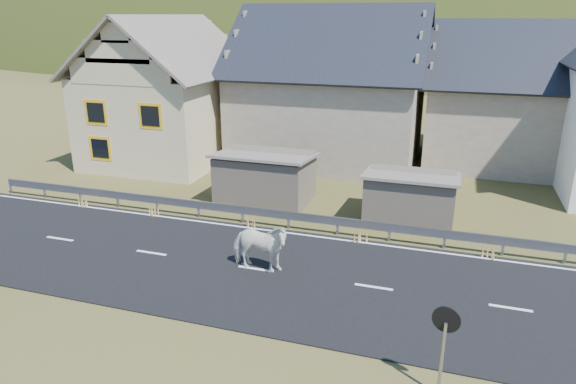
% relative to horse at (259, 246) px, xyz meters
% --- Properties ---
extents(ground, '(160.00, 160.00, 0.00)m').
position_rel_horse_xyz_m(ground, '(-0.18, 0.04, -0.91)').
color(ground, '#3A3C19').
rests_on(ground, ground).
extents(road, '(60.00, 7.00, 0.04)m').
position_rel_horse_xyz_m(road, '(-0.18, 0.04, -0.89)').
color(road, black).
rests_on(road, ground).
extents(lane_markings, '(60.00, 6.60, 0.01)m').
position_rel_horse_xyz_m(lane_markings, '(-0.18, 0.04, -0.87)').
color(lane_markings, silver).
rests_on(lane_markings, road).
extents(guardrail, '(28.10, 0.09, 0.75)m').
position_rel_horse_xyz_m(guardrail, '(-0.18, 3.72, -0.35)').
color(guardrail, '#93969B').
rests_on(guardrail, ground).
extents(shed_left, '(4.30, 3.30, 2.40)m').
position_rel_horse_xyz_m(shed_left, '(-2.18, 6.54, 0.19)').
color(shed_left, '#6C6051').
rests_on(shed_left, ground).
extents(shed_right, '(3.80, 2.90, 2.20)m').
position_rel_horse_xyz_m(shed_right, '(4.32, 6.04, 0.09)').
color(shed_right, '#6C6051').
rests_on(shed_right, ground).
extents(house_cream, '(7.80, 9.80, 8.30)m').
position_rel_horse_xyz_m(house_cream, '(-10.19, 12.04, 3.44)').
color(house_cream, beige).
rests_on(house_cream, ground).
extents(house_stone_a, '(10.80, 9.80, 8.90)m').
position_rel_horse_xyz_m(house_stone_a, '(-1.18, 15.04, 3.72)').
color(house_stone_a, tan).
rests_on(house_stone_a, ground).
extents(house_stone_b, '(9.80, 8.80, 8.10)m').
position_rel_horse_xyz_m(house_stone_b, '(8.82, 17.04, 3.32)').
color(house_stone_b, tan).
rests_on(house_stone_b, ground).
extents(mountain, '(440.00, 280.00, 260.00)m').
position_rel_horse_xyz_m(mountain, '(4.82, 180.04, -20.91)').
color(mountain, '#2A3B0E').
rests_on(mountain, ground).
extents(conifer_patch, '(76.00, 50.00, 28.00)m').
position_rel_horse_xyz_m(conifer_patch, '(-55.18, 110.04, 5.09)').
color(conifer_patch, black).
rests_on(conifer_patch, ground).
extents(horse, '(0.98, 2.09, 1.75)m').
position_rel_horse_xyz_m(horse, '(0.00, 0.00, 0.00)').
color(horse, white).
rests_on(horse, road).
extents(traffic_mirror, '(0.62, 0.21, 2.23)m').
position_rel_horse_xyz_m(traffic_mirror, '(5.94, -4.23, 0.72)').
color(traffic_mirror, '#93969B').
rests_on(traffic_mirror, ground).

